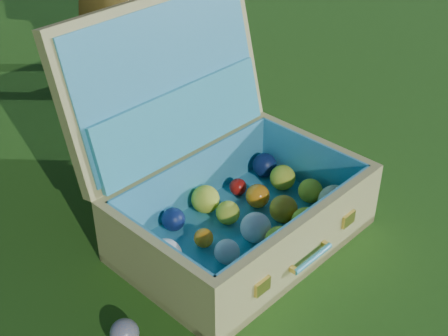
% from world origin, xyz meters
% --- Properties ---
extents(ground, '(60.00, 60.00, 0.00)m').
position_xyz_m(ground, '(0.00, 0.00, 0.00)').
color(ground, '#215114').
rests_on(ground, ground).
extents(stray_ball, '(0.07, 0.07, 0.07)m').
position_xyz_m(stray_ball, '(-0.37, -0.20, 0.03)').
color(stray_ball, '#4169A9').
rests_on(stray_ball, ground).
extents(suitcase, '(0.76, 0.70, 0.63)m').
position_xyz_m(suitcase, '(0.06, 0.03, 0.18)').
color(suitcase, tan).
rests_on(suitcase, ground).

